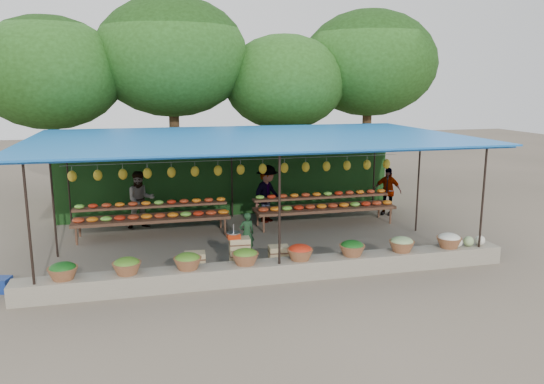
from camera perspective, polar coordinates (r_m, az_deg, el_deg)
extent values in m
plane|color=brown|center=(14.07, -2.25, -5.47)|extent=(60.00, 60.00, 0.00)
cube|color=gray|center=(11.47, 0.59, -8.43)|extent=(10.60, 0.55, 0.40)
cylinder|color=black|center=(10.83, -24.64, -4.07)|extent=(0.05, 0.05, 2.80)
cylinder|color=black|center=(10.97, 0.80, -2.79)|extent=(0.05, 0.05, 2.80)
cylinder|color=black|center=(13.02, 21.68, -1.32)|extent=(0.05, 0.05, 2.80)
cylinder|color=black|center=(13.61, -22.49, -0.86)|extent=(0.05, 0.05, 2.80)
cylinder|color=black|center=(15.41, 15.46, 0.98)|extent=(0.05, 0.05, 2.80)
cylinder|color=black|center=(16.43, -21.08, 1.26)|extent=(0.05, 0.05, 2.80)
cylinder|color=black|center=(16.53, -4.35, 2.06)|extent=(0.05, 0.05, 2.80)
cylinder|color=black|center=(17.96, 10.94, 2.64)|extent=(0.05, 0.05, 2.80)
cube|color=#175EB3|center=(13.52, -2.34, 5.95)|extent=(10.80, 6.60, 0.04)
cube|color=#175EB3|center=(11.60, -0.32, 4.13)|extent=(10.80, 2.19, 0.26)
cube|color=#175EB3|center=(15.49, -3.85, 5.98)|extent=(10.80, 2.19, 0.26)
cylinder|color=#A8A8AD|center=(14.97, -3.41, 3.48)|extent=(9.60, 0.01, 0.01)
ellipsoid|color=yellow|center=(14.87, -20.70, 1.60)|extent=(0.23, 0.17, 0.30)
ellipsoid|color=yellow|center=(14.81, -18.23, 1.73)|extent=(0.23, 0.17, 0.30)
ellipsoid|color=yellow|center=(14.77, -15.75, 1.86)|extent=(0.23, 0.17, 0.30)
ellipsoid|color=yellow|center=(14.77, -13.25, 1.98)|extent=(0.23, 0.17, 0.30)
ellipsoid|color=yellow|center=(14.79, -10.76, 2.10)|extent=(0.23, 0.17, 0.30)
ellipsoid|color=yellow|center=(14.84, -8.28, 2.21)|extent=(0.23, 0.17, 0.30)
ellipsoid|color=yellow|center=(14.91, -5.83, 2.32)|extent=(0.23, 0.17, 0.30)
ellipsoid|color=yellow|center=(15.02, -3.40, 2.42)|extent=(0.23, 0.17, 0.30)
ellipsoid|color=yellow|center=(15.15, -1.00, 2.52)|extent=(0.23, 0.17, 0.30)
ellipsoid|color=yellow|center=(15.30, 1.34, 2.61)|extent=(0.23, 0.17, 0.30)
ellipsoid|color=yellow|center=(15.48, 3.64, 2.70)|extent=(0.23, 0.17, 0.30)
ellipsoid|color=yellow|center=(15.69, 5.88, 2.78)|extent=(0.23, 0.17, 0.30)
ellipsoid|color=yellow|center=(15.92, 8.06, 2.85)|extent=(0.23, 0.17, 0.30)
ellipsoid|color=yellow|center=(16.17, 10.18, 2.92)|extent=(0.23, 0.17, 0.30)
ellipsoid|color=yellow|center=(16.44, 12.23, 2.98)|extent=(0.23, 0.17, 0.30)
ellipsoid|color=#155015|center=(11.11, -21.61, -7.65)|extent=(0.52, 0.52, 0.23)
ellipsoid|color=#46771F|center=(11.00, -15.36, -7.42)|extent=(0.52, 0.52, 0.23)
ellipsoid|color=#46771F|center=(11.03, -9.07, -7.09)|extent=(0.52, 0.52, 0.23)
ellipsoid|color=#46771F|center=(11.18, -2.90, -6.69)|extent=(0.52, 0.52, 0.23)
ellipsoid|color=#B4230F|center=(11.46, 3.03, -6.24)|extent=(0.52, 0.52, 0.23)
ellipsoid|color=#155015|center=(11.85, 8.62, -5.75)|extent=(0.52, 0.52, 0.23)
ellipsoid|color=#8CAC6B|center=(12.35, 13.79, -5.24)|extent=(0.52, 0.52, 0.23)
ellipsoid|color=beige|center=(12.94, 18.51, -4.74)|extent=(0.52, 0.52, 0.23)
cube|color=#1C4318|center=(16.80, -4.49, 1.69)|extent=(10.60, 0.06, 2.50)
cylinder|color=#3A2015|center=(19.29, -22.27, 4.35)|extent=(0.36, 0.36, 3.97)
ellipsoid|color=#18350E|center=(19.18, -22.85, 11.71)|extent=(4.77, 4.77, 3.69)
cylinder|color=#3A2015|center=(19.50, -10.42, 5.84)|extent=(0.36, 0.36, 4.48)
ellipsoid|color=#18350E|center=(19.43, -10.73, 14.08)|extent=(5.39, 5.39, 4.17)
cylinder|color=#3A2015|center=(19.91, 1.29, 5.03)|extent=(0.36, 0.36, 3.71)
ellipsoid|color=#18350E|center=(19.78, 1.32, 11.72)|extent=(4.47, 4.47, 3.45)
cylinder|color=#3A2015|center=(21.43, 10.12, 6.18)|extent=(0.36, 0.36, 4.35)
ellipsoid|color=#18350E|center=(21.35, 10.39, 13.46)|extent=(5.24, 5.24, 4.05)
cube|color=#4B2C1E|center=(14.92, -12.75, -2.77)|extent=(4.20, 0.95, 0.08)
cube|color=#4B2C1E|center=(15.15, -12.83, -1.47)|extent=(4.20, 0.35, 0.06)
cylinder|color=#4B2C1E|center=(14.70, -20.30, -4.44)|extent=(0.06, 0.06, 0.50)
cylinder|color=#4B2C1E|center=(14.76, -5.07, -3.69)|extent=(0.06, 0.06, 0.50)
cylinder|color=#4B2C1E|center=(15.47, -20.00, -3.64)|extent=(0.06, 0.06, 0.50)
cylinder|color=#4B2C1E|center=(15.52, -5.53, -2.93)|extent=(0.06, 0.06, 0.50)
ellipsoid|color=#AC3618|center=(14.84, -20.11, -2.87)|extent=(0.31, 0.26, 0.13)
ellipsoid|color=#6DB838|center=(15.22, -20.01, -1.48)|extent=(0.26, 0.22, 0.12)
ellipsoid|color=orange|center=(14.81, -18.76, -2.82)|extent=(0.31, 0.26, 0.13)
ellipsoid|color=#B4230F|center=(15.18, -18.70, -1.42)|extent=(0.26, 0.22, 0.12)
ellipsoid|color=#6DB838|center=(14.78, -17.41, -2.75)|extent=(0.31, 0.26, 0.13)
ellipsoid|color=#AC3618|center=(15.16, -17.38, -1.35)|extent=(0.26, 0.22, 0.12)
ellipsoid|color=#B4230F|center=(14.76, -16.05, -2.69)|extent=(0.31, 0.26, 0.13)
ellipsoid|color=orange|center=(15.14, -16.06, -1.29)|extent=(0.26, 0.22, 0.12)
ellipsoid|color=#AC3618|center=(14.75, -14.70, -2.63)|extent=(0.31, 0.26, 0.13)
ellipsoid|color=#AC3618|center=(15.13, -14.74, -1.23)|extent=(0.26, 0.22, 0.12)
ellipsoid|color=orange|center=(14.75, -13.34, -2.56)|extent=(0.31, 0.26, 0.13)
ellipsoid|color=orange|center=(15.13, -13.41, -1.16)|extent=(0.26, 0.22, 0.12)
ellipsoid|color=#AC3618|center=(14.76, -11.98, -2.49)|extent=(0.31, 0.26, 0.13)
ellipsoid|color=#6DB838|center=(15.13, -12.09, -1.10)|extent=(0.26, 0.22, 0.12)
ellipsoid|color=orange|center=(14.77, -10.62, -2.43)|extent=(0.31, 0.26, 0.13)
ellipsoid|color=#B4230F|center=(15.15, -10.77, -1.03)|extent=(0.26, 0.22, 0.12)
ellipsoid|color=#6DB838|center=(14.79, -9.27, -2.36)|extent=(0.31, 0.26, 0.13)
ellipsoid|color=#AC3618|center=(15.17, -9.45, -0.97)|extent=(0.26, 0.22, 0.12)
ellipsoid|color=#B4230F|center=(14.82, -7.92, -2.29)|extent=(0.31, 0.26, 0.13)
ellipsoid|color=orange|center=(15.20, -8.13, -0.90)|extent=(0.26, 0.22, 0.12)
ellipsoid|color=#AC3618|center=(14.86, -6.58, -2.21)|extent=(0.31, 0.26, 0.13)
ellipsoid|color=#AC3618|center=(15.24, -6.82, -0.84)|extent=(0.26, 0.22, 0.12)
ellipsoid|color=orange|center=(14.91, -5.24, -2.14)|extent=(0.31, 0.26, 0.13)
ellipsoid|color=orange|center=(15.28, -5.52, -0.77)|extent=(0.26, 0.22, 0.12)
cube|color=#4B2C1E|center=(15.81, 5.67, -1.73)|extent=(4.20, 0.95, 0.08)
cube|color=#4B2C1E|center=(16.02, 5.33, -0.52)|extent=(4.20, 0.35, 0.06)
cylinder|color=#4B2C1E|center=(14.96, -0.90, -3.43)|extent=(0.06, 0.06, 0.50)
cylinder|color=#4B2C1E|center=(16.26, 12.62, -2.49)|extent=(0.06, 0.06, 0.50)
cylinder|color=#4B2C1E|center=(15.71, -1.56, -2.70)|extent=(0.06, 0.06, 0.50)
cylinder|color=#4B2C1E|center=(16.96, 11.42, -1.86)|extent=(0.06, 0.06, 0.50)
ellipsoid|color=#AC3618|center=(15.12, -0.93, -1.90)|extent=(0.31, 0.26, 0.13)
ellipsoid|color=#6DB838|center=(15.49, -1.31, -0.55)|extent=(0.26, 0.22, 0.12)
ellipsoid|color=orange|center=(15.20, 0.35, -1.83)|extent=(0.31, 0.26, 0.13)
ellipsoid|color=#B4230F|center=(15.57, -0.06, -0.49)|extent=(0.26, 0.22, 0.12)
ellipsoid|color=#6DB838|center=(15.29, 1.62, -1.75)|extent=(0.31, 0.26, 0.13)
ellipsoid|color=#AC3618|center=(15.65, 1.19, -0.42)|extent=(0.26, 0.22, 0.12)
ellipsoid|color=#B4230F|center=(15.39, 2.88, -1.68)|extent=(0.31, 0.26, 0.13)
ellipsoid|color=orange|center=(15.75, 2.41, -0.36)|extent=(0.26, 0.22, 0.12)
ellipsoid|color=#AC3618|center=(15.49, 4.12, -1.60)|extent=(0.31, 0.26, 0.13)
ellipsoid|color=#AC3618|center=(15.85, 3.63, -0.29)|extent=(0.26, 0.22, 0.12)
ellipsoid|color=orange|center=(15.60, 5.34, -1.53)|extent=(0.31, 0.26, 0.13)
ellipsoid|color=orange|center=(15.96, 4.83, -0.23)|extent=(0.26, 0.22, 0.12)
ellipsoid|color=#AC3618|center=(15.72, 6.55, -1.46)|extent=(0.31, 0.26, 0.13)
ellipsoid|color=#6DB838|center=(16.07, 6.01, -0.17)|extent=(0.26, 0.22, 0.12)
ellipsoid|color=orange|center=(15.84, 7.73, -1.38)|extent=(0.31, 0.26, 0.13)
ellipsoid|color=#B4230F|center=(16.19, 7.17, -0.11)|extent=(0.26, 0.22, 0.12)
ellipsoid|color=#6DB838|center=(15.97, 8.90, -1.31)|extent=(0.31, 0.26, 0.13)
ellipsoid|color=#AC3618|center=(16.32, 8.32, -0.05)|extent=(0.26, 0.22, 0.12)
ellipsoid|color=#B4230F|center=(16.11, 10.05, -1.24)|extent=(0.31, 0.26, 0.13)
ellipsoid|color=orange|center=(16.45, 9.45, 0.01)|extent=(0.26, 0.22, 0.12)
ellipsoid|color=#AC3618|center=(16.25, 11.18, -1.17)|extent=(0.31, 0.26, 0.13)
ellipsoid|color=#AC3618|center=(16.60, 10.56, 0.07)|extent=(0.26, 0.22, 0.12)
ellipsoid|color=orange|center=(16.40, 12.28, -1.10)|extent=(0.31, 0.26, 0.13)
ellipsoid|color=orange|center=(16.74, 11.65, 0.13)|extent=(0.26, 0.22, 0.12)
cube|color=tan|center=(11.87, -8.26, -8.23)|extent=(0.47, 0.37, 0.25)
cube|color=tan|center=(11.79, -8.29, -7.04)|extent=(0.47, 0.37, 0.25)
cube|color=tan|center=(12.00, -3.46, -7.91)|extent=(0.47, 0.37, 0.25)
cube|color=tan|center=(11.92, -3.47, -6.73)|extent=(0.47, 0.37, 0.25)
cube|color=tan|center=(11.84, -3.49, -5.53)|extent=(0.47, 0.37, 0.25)
cube|color=tan|center=(12.19, 0.74, -7.58)|extent=(0.47, 0.37, 0.25)
cube|color=tan|center=(12.10, 0.74, -6.41)|extent=(0.47, 0.37, 0.25)
cube|color=#A92A0D|center=(11.76, -4.16, -4.73)|extent=(0.28, 0.25, 0.11)
cylinder|color=#A8A8AD|center=(11.74, -4.16, -4.40)|extent=(0.30, 0.30, 0.03)
cylinder|color=#A8A8AD|center=(11.72, -4.17, -3.98)|extent=(0.03, 0.03, 0.21)
imported|color=#1B3D20|center=(13.03, -2.72, -4.46)|extent=(0.42, 0.31, 1.05)
imported|color=slate|center=(15.74, -13.96, -0.83)|extent=(0.91, 0.76, 1.67)
imported|color=slate|center=(15.96, -0.52, -0.19)|extent=(1.28, 1.19, 1.74)
imported|color=slate|center=(17.31, 12.31, 0.10)|extent=(0.92, 0.86, 1.52)
cube|color=navy|center=(11.66, -21.96, -9.26)|extent=(0.51, 0.40, 0.29)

